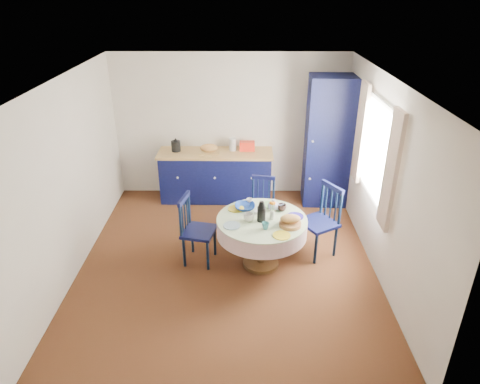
# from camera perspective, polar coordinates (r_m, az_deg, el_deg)

# --- Properties ---
(floor) EXTENTS (4.50, 4.50, 0.00)m
(floor) POSITION_cam_1_polar(r_m,az_deg,el_deg) (6.06, -1.71, -9.23)
(floor) COLOR black
(floor) RESTS_ON ground
(ceiling) EXTENTS (4.50, 4.50, 0.00)m
(ceiling) POSITION_cam_1_polar(r_m,az_deg,el_deg) (5.03, -2.10, 14.61)
(ceiling) COLOR white
(ceiling) RESTS_ON wall_back
(wall_back) EXTENTS (4.00, 0.02, 2.50)m
(wall_back) POSITION_cam_1_polar(r_m,az_deg,el_deg) (7.53, -1.33, 8.77)
(wall_back) COLOR silver
(wall_back) RESTS_ON floor
(wall_left) EXTENTS (0.02, 4.50, 2.50)m
(wall_left) POSITION_cam_1_polar(r_m,az_deg,el_deg) (5.85, -21.88, 1.48)
(wall_left) COLOR silver
(wall_left) RESTS_ON floor
(wall_right) EXTENTS (0.02, 4.50, 2.50)m
(wall_right) POSITION_cam_1_polar(r_m,az_deg,el_deg) (5.71, 18.60, 1.46)
(wall_right) COLOR silver
(wall_right) RESTS_ON floor
(window) EXTENTS (0.10, 1.74, 1.45)m
(window) POSITION_cam_1_polar(r_m,az_deg,el_deg) (5.86, 17.71, 5.14)
(window) COLOR white
(window) RESTS_ON wall_right
(kitchen_counter) EXTENTS (1.98, 0.64, 1.12)m
(kitchen_counter) POSITION_cam_1_polar(r_m,az_deg,el_deg) (7.55, -3.23, 2.33)
(kitchen_counter) COLOR black
(kitchen_counter) RESTS_ON floor
(pantry_cabinet) EXTENTS (0.79, 0.59, 2.20)m
(pantry_cabinet) POSITION_cam_1_polar(r_m,az_deg,el_deg) (7.34, 11.76, 6.51)
(pantry_cabinet) COLOR black
(pantry_cabinet) RESTS_ON floor
(dining_table) EXTENTS (1.19, 1.19, 1.00)m
(dining_table) POSITION_cam_1_polar(r_m,az_deg,el_deg) (5.68, 3.02, -4.64)
(dining_table) COLOR #503C16
(dining_table) RESTS_ON floor
(chair_left) EXTENTS (0.50, 0.52, 0.98)m
(chair_left) POSITION_cam_1_polar(r_m,az_deg,el_deg) (5.84, -5.90, -4.99)
(chair_left) COLOR black
(chair_left) RESTS_ON floor
(chair_far) EXTENTS (0.46, 0.45, 0.88)m
(chair_far) POSITION_cam_1_polar(r_m,az_deg,el_deg) (6.53, 2.91, -1.79)
(chair_far) COLOR black
(chair_far) RESTS_ON floor
(chair_right) EXTENTS (0.62, 0.62, 1.04)m
(chair_right) POSITION_cam_1_polar(r_m,az_deg,el_deg) (6.08, 10.74, -3.73)
(chair_right) COLOR black
(chair_right) RESTS_ON floor
(mug_a) EXTENTS (0.13, 0.13, 0.10)m
(mug_a) POSITION_cam_1_polar(r_m,az_deg,el_deg) (5.55, 1.17, -3.39)
(mug_a) COLOR silver
(mug_a) RESTS_ON dining_table
(mug_b) EXTENTS (0.09, 0.09, 0.09)m
(mug_b) POSITION_cam_1_polar(r_m,az_deg,el_deg) (5.38, 3.42, -4.53)
(mug_b) COLOR teal
(mug_b) RESTS_ON dining_table
(mug_c) EXTENTS (0.12, 0.12, 0.09)m
(mug_c) POSITION_cam_1_polar(r_m,az_deg,el_deg) (5.81, 5.61, -2.08)
(mug_c) COLOR black
(mug_c) RESTS_ON dining_table
(mug_d) EXTENTS (0.09, 0.09, 0.08)m
(mug_d) POSITION_cam_1_polar(r_m,az_deg,el_deg) (5.95, 1.28, -1.29)
(mug_d) COLOR silver
(mug_d) RESTS_ON dining_table
(cobalt_bowl) EXTENTS (0.28, 0.28, 0.07)m
(cobalt_bowl) POSITION_cam_1_polar(r_m,az_deg,el_deg) (5.83, 0.67, -2.00)
(cobalt_bowl) COLOR navy
(cobalt_bowl) RESTS_ON dining_table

